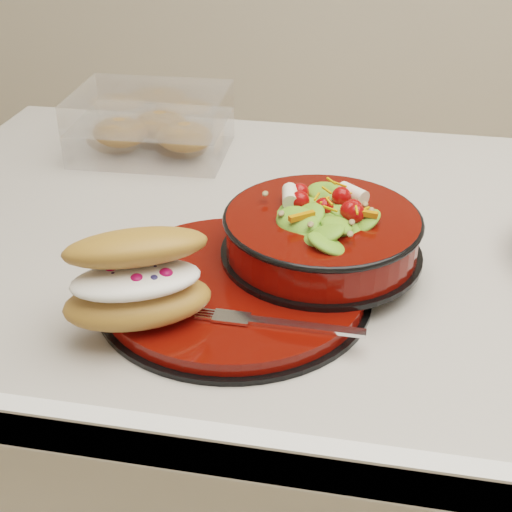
% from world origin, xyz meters
% --- Properties ---
extents(island_counter, '(1.24, 0.74, 0.90)m').
position_xyz_m(island_counter, '(0.00, -0.00, 0.45)').
color(island_counter, white).
rests_on(island_counter, ground).
extents(dinner_plate, '(0.29, 0.29, 0.02)m').
position_xyz_m(dinner_plate, '(-0.12, -0.16, 0.91)').
color(dinner_plate, black).
rests_on(dinner_plate, island_counter).
extents(salad_bowl, '(0.23, 0.23, 0.09)m').
position_xyz_m(salad_bowl, '(-0.04, -0.09, 0.96)').
color(salad_bowl, black).
rests_on(salad_bowl, dinner_plate).
extents(croissant, '(0.16, 0.14, 0.09)m').
position_xyz_m(croissant, '(-0.20, -0.24, 0.96)').
color(croissant, '#B47137').
rests_on(croissant, dinner_plate).
extents(fork, '(0.15, 0.02, 0.00)m').
position_xyz_m(fork, '(-0.06, -0.23, 0.92)').
color(fork, silver).
rests_on(fork, dinner_plate).
extents(pastry_box, '(0.23, 0.17, 0.09)m').
position_xyz_m(pastry_box, '(-0.33, 0.21, 0.94)').
color(pastry_box, white).
rests_on(pastry_box, island_counter).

